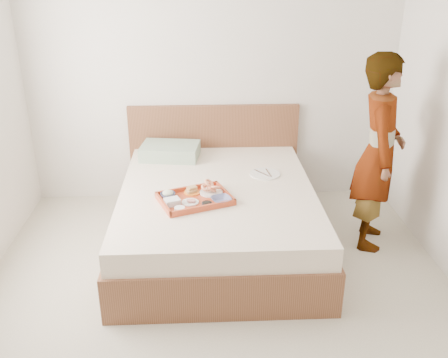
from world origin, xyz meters
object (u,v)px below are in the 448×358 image
bed (217,217)px  tray (195,198)px  dinner_plate (265,174)px  person (379,153)px

bed → tray: size_ratio=3.82×
tray → dinner_plate: 0.77m
person → bed: bearing=106.8°
bed → dinner_plate: (0.42, 0.25, 0.27)m
tray → dinner_plate: tray is taller
bed → dinner_plate: 0.56m
bed → tray: bearing=-126.8°
bed → tray: 0.41m
dinner_plate → bed: bearing=-149.0°
bed → person: (1.30, 0.01, 0.54)m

